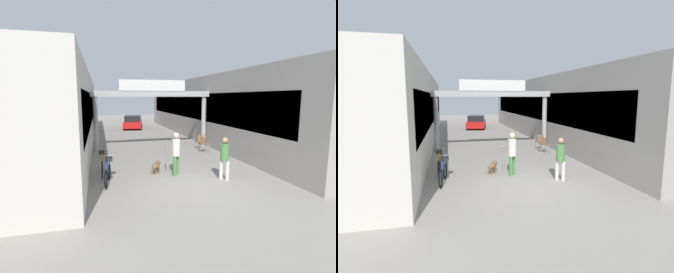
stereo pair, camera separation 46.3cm
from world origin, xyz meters
The scene contains 13 objects.
ground_plane centered at (0.00, 0.00, 0.00)m, with size 80.00×80.00×0.00m, color gray.
storefront_left centered at (-5.09, 11.00, 2.27)m, with size 3.00×26.00×4.53m.
storefront_right centered at (5.09, 11.00, 2.27)m, with size 3.00×26.00×4.53m.
arcade_sign_gateway centered at (0.00, 7.31, 2.95)m, with size 7.40×0.47×4.17m.
pedestrian_with_dog centered at (-0.19, 1.62, 1.01)m, with size 0.48×0.48×1.75m.
pedestrian_companion centered at (1.43, 0.57, 0.94)m, with size 0.47×0.47×1.65m.
dog_on_leash centered at (-0.91, 2.10, 0.31)m, with size 0.57×0.69×0.50m.
bicycle_blue_nearest centered at (-2.91, 1.30, 0.44)m, with size 0.46×1.68×0.98m.
bicycle_orange_second centered at (-3.10, 2.61, 0.44)m, with size 0.46×1.69×0.98m.
bollard_post_metal centered at (-0.41, 2.20, 0.57)m, with size 0.10×0.10×1.12m.
cafe_chair_wood_nearer centered at (2.66, 5.49, 0.54)m, with size 0.54×0.54×0.89m.
cafe_chair_wood_farther centered at (2.78, 6.51, 0.54)m, with size 0.43×0.43×0.89m.
parked_car_red centered at (0.19, 18.35, 0.64)m, with size 2.43×4.25×1.33m.
Camera 2 is at (-2.69, -8.42, 3.15)m, focal length 28.00 mm.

